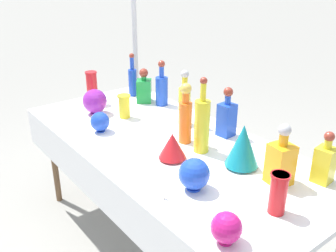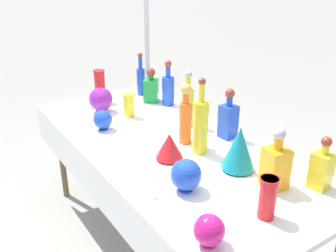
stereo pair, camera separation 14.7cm
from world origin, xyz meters
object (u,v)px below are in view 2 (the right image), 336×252
object	(u,v)px
square_decanter_1	(322,168)
square_decanter_3	(228,118)
tall_bottle_1	(188,103)
fluted_vase_1	(239,148)
tall_bottle_0	(168,88)
tall_bottle_3	(185,117)
square_decanter_0	(275,165)
round_bowl_1	(103,120)
square_decanter_2	(151,88)
round_bowl_2	(186,175)
round_bowl_3	(209,230)
tall_bottle_2	(201,125)
cardboard_box_behind_left	(224,158)
tall_bottle_4	(141,79)
canopy_pole	(147,53)
round_bowl_0	(101,100)
slender_vase_2	(100,85)
fluted_vase_0	(169,146)
slender_vase_1	(129,104)
slender_vase_0	(268,197)

from	to	relation	value
square_decanter_1	square_decanter_3	xyz separation A→B (m)	(-0.65, 0.01, 0.02)
tall_bottle_1	fluted_vase_1	world-z (taller)	tall_bottle_1
tall_bottle_0	tall_bottle_3	size ratio (longest dim) A/B	0.93
square_decanter_0	round_bowl_1	distance (m)	1.11
square_decanter_2	round_bowl_2	xyz separation A→B (m)	(1.12, -0.49, -0.02)
square_decanter_1	round_bowl_3	xyz separation A→B (m)	(0.02, -0.67, -0.04)
tall_bottle_2	round_bowl_1	xyz separation A→B (m)	(-0.57, -0.32, -0.10)
cardboard_box_behind_left	square_decanter_3	bearing A→B (deg)	-42.33
tall_bottle_4	square_decanter_0	bearing A→B (deg)	-5.74
canopy_pole	round_bowl_0	bearing A→B (deg)	-49.48
tall_bottle_2	fluted_vase_1	size ratio (longest dim) A/B	1.83
tall_bottle_3	round_bowl_1	xyz separation A→B (m)	(-0.43, -0.32, -0.09)
tall_bottle_2	slender_vase_2	size ratio (longest dim) A/B	1.78
tall_bottle_0	square_decanter_1	size ratio (longest dim) A/B	1.27
square_decanter_3	tall_bottle_0	bearing A→B (deg)	178.69
round_bowl_3	slender_vase_2	bearing A→B (deg)	169.16
tall_bottle_3	round_bowl_2	world-z (taller)	tall_bottle_3
cardboard_box_behind_left	canopy_pole	bearing A→B (deg)	-160.00
tall_bottle_4	round_bowl_2	distance (m)	1.39
tall_bottle_4	square_decanter_1	world-z (taller)	tall_bottle_4
fluted_vase_1	round_bowl_1	world-z (taller)	fluted_vase_1
square_decanter_2	fluted_vase_0	size ratio (longest dim) A/B	1.72
tall_bottle_1	slender_vase_2	world-z (taller)	tall_bottle_1
round_bowl_0	square_decanter_0	bearing A→B (deg)	11.30
square_decanter_0	square_decanter_1	distance (m)	0.21
square_decanter_0	round_bowl_0	xyz separation A→B (m)	(-1.33, -0.27, -0.03)
tall_bottle_2	round_bowl_3	distance (m)	0.75
round_bowl_3	tall_bottle_1	bearing A→B (deg)	147.82
tall_bottle_3	slender_vase_1	bearing A→B (deg)	-171.62
slender_vase_0	round_bowl_0	world-z (taller)	slender_vase_0
round_bowl_0	tall_bottle_4	bearing A→B (deg)	111.99
tall_bottle_0	square_decanter_1	distance (m)	1.31
tall_bottle_1	square_decanter_0	size ratio (longest dim) A/B	1.18
fluted_vase_0	cardboard_box_behind_left	world-z (taller)	fluted_vase_0
tall_bottle_2	square_decanter_3	size ratio (longest dim) A/B	1.39
tall_bottle_2	square_decanter_3	distance (m)	0.27
fluted_vase_1	round_bowl_3	xyz separation A→B (m)	(0.35, -0.47, -0.05)
round_bowl_0	round_bowl_1	size ratio (longest dim) A/B	1.36
fluted_vase_0	round_bowl_2	size ratio (longest dim) A/B	0.97
slender_vase_1	canopy_pole	world-z (taller)	canopy_pole
tall_bottle_0	fluted_vase_1	xyz separation A→B (m)	(0.98, -0.23, -0.00)
square_decanter_1	round_bowl_2	size ratio (longest dim) A/B	1.69
tall_bottle_2	round_bowl_2	world-z (taller)	tall_bottle_2
tall_bottle_3	square_decanter_3	size ratio (longest dim) A/B	1.17
tall_bottle_1	square_decanter_2	xyz separation A→B (m)	(-0.50, 0.03, -0.04)
tall_bottle_3	square_decanter_0	size ratio (longest dim) A/B	1.18
slender_vase_2	fluted_vase_0	bearing A→B (deg)	-4.20
square_decanter_3	canopy_pole	size ratio (longest dim) A/B	0.12
tall_bottle_1	slender_vase_0	bearing A→B (deg)	-17.53
tall_bottle_2	round_bowl_1	world-z (taller)	tall_bottle_2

